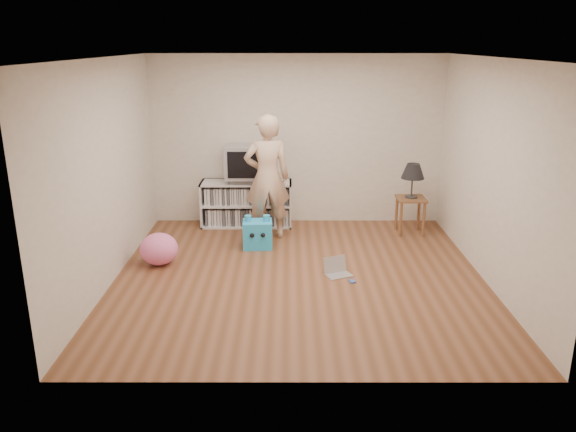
{
  "coord_description": "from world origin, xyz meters",
  "views": [
    {
      "loc": [
        -0.13,
        -6.38,
        2.78
      ],
      "look_at": [
        -0.14,
        0.4,
        0.66
      ],
      "focal_mm": 35.0,
      "sensor_mm": 36.0,
      "label": 1
    }
  ],
  "objects_px": {
    "dvd_deck": "(246,180)",
    "crt_tv": "(246,161)",
    "plush_pink": "(159,249)",
    "table_lamp": "(413,172)",
    "plush_blue": "(258,234)",
    "laptop": "(337,270)",
    "person": "(267,178)",
    "side_table": "(411,206)",
    "media_unit": "(247,203)"
  },
  "relations": [
    {
      "from": "media_unit",
      "to": "laptop",
      "type": "relative_size",
      "value": 3.68
    },
    {
      "from": "side_table",
      "to": "laptop",
      "type": "relative_size",
      "value": 1.45
    },
    {
      "from": "plush_blue",
      "to": "crt_tv",
      "type": "bearing_deg",
      "value": 99.65
    },
    {
      "from": "media_unit",
      "to": "crt_tv",
      "type": "xyz_separation_m",
      "value": [
        0.0,
        -0.02,
        0.67
      ]
    },
    {
      "from": "dvd_deck",
      "to": "person",
      "type": "height_order",
      "value": "person"
    },
    {
      "from": "side_table",
      "to": "plush_pink",
      "type": "relative_size",
      "value": 1.13
    },
    {
      "from": "plush_blue",
      "to": "person",
      "type": "bearing_deg",
      "value": 70.13
    },
    {
      "from": "person",
      "to": "plush_blue",
      "type": "distance_m",
      "value": 0.83
    },
    {
      "from": "side_table",
      "to": "plush_pink",
      "type": "xyz_separation_m",
      "value": [
        -3.5,
        -1.25,
        -0.21
      ]
    },
    {
      "from": "table_lamp",
      "to": "plush_blue",
      "type": "relative_size",
      "value": 1.1
    },
    {
      "from": "media_unit",
      "to": "plush_blue",
      "type": "bearing_deg",
      "value": -77.64
    },
    {
      "from": "table_lamp",
      "to": "person",
      "type": "distance_m",
      "value": 2.14
    },
    {
      "from": "person",
      "to": "crt_tv",
      "type": "bearing_deg",
      "value": -67.95
    },
    {
      "from": "plush_pink",
      "to": "table_lamp",
      "type": "bearing_deg",
      "value": 19.64
    },
    {
      "from": "laptop",
      "to": "plush_pink",
      "type": "height_order",
      "value": "plush_pink"
    },
    {
      "from": "crt_tv",
      "to": "plush_pink",
      "type": "distance_m",
      "value": 2.08
    },
    {
      "from": "dvd_deck",
      "to": "plush_pink",
      "type": "relative_size",
      "value": 0.92
    },
    {
      "from": "person",
      "to": "laptop",
      "type": "distance_m",
      "value": 1.85
    },
    {
      "from": "media_unit",
      "to": "crt_tv",
      "type": "height_order",
      "value": "crt_tv"
    },
    {
      "from": "side_table",
      "to": "plush_blue",
      "type": "bearing_deg",
      "value": -164.53
    },
    {
      "from": "plush_pink",
      "to": "side_table",
      "type": "bearing_deg",
      "value": 19.64
    },
    {
      "from": "side_table",
      "to": "crt_tv",
      "type": "bearing_deg",
      "value": 171.59
    },
    {
      "from": "dvd_deck",
      "to": "side_table",
      "type": "xyz_separation_m",
      "value": [
        2.48,
        -0.37,
        -0.32
      ]
    },
    {
      "from": "table_lamp",
      "to": "laptop",
      "type": "relative_size",
      "value": 1.36
    },
    {
      "from": "media_unit",
      "to": "person",
      "type": "distance_m",
      "value": 0.88
    },
    {
      "from": "dvd_deck",
      "to": "plush_blue",
      "type": "height_order",
      "value": "dvd_deck"
    },
    {
      "from": "side_table",
      "to": "person",
      "type": "bearing_deg",
      "value": -174.49
    },
    {
      "from": "dvd_deck",
      "to": "crt_tv",
      "type": "distance_m",
      "value": 0.29
    },
    {
      "from": "dvd_deck",
      "to": "laptop",
      "type": "xyz_separation_m",
      "value": [
        1.25,
        -1.95,
        -0.68
      ]
    },
    {
      "from": "dvd_deck",
      "to": "crt_tv",
      "type": "xyz_separation_m",
      "value": [
        0.0,
        -0.0,
        0.29
      ]
    },
    {
      "from": "media_unit",
      "to": "side_table",
      "type": "bearing_deg",
      "value": -8.84
    },
    {
      "from": "laptop",
      "to": "media_unit",
      "type": "bearing_deg",
      "value": 98.51
    },
    {
      "from": "media_unit",
      "to": "plush_blue",
      "type": "relative_size",
      "value": 2.99
    },
    {
      "from": "dvd_deck",
      "to": "plush_pink",
      "type": "height_order",
      "value": "dvd_deck"
    },
    {
      "from": "laptop",
      "to": "person",
      "type": "bearing_deg",
      "value": 99.32
    },
    {
      "from": "crt_tv",
      "to": "laptop",
      "type": "xyz_separation_m",
      "value": [
        1.25,
        -1.95,
        -0.96
      ]
    },
    {
      "from": "side_table",
      "to": "laptop",
      "type": "height_order",
      "value": "side_table"
    },
    {
      "from": "side_table",
      "to": "table_lamp",
      "type": "xyz_separation_m",
      "value": [
        -0.0,
        0.0,
        0.53
      ]
    },
    {
      "from": "plush_blue",
      "to": "media_unit",
      "type": "bearing_deg",
      "value": 99.42
    },
    {
      "from": "media_unit",
      "to": "table_lamp",
      "type": "xyz_separation_m",
      "value": [
        2.48,
        -0.39,
        0.59
      ]
    },
    {
      "from": "crt_tv",
      "to": "plush_blue",
      "type": "relative_size",
      "value": 1.28
    },
    {
      "from": "laptop",
      "to": "plush_pink",
      "type": "relative_size",
      "value": 0.78
    },
    {
      "from": "dvd_deck",
      "to": "side_table",
      "type": "relative_size",
      "value": 0.82
    },
    {
      "from": "crt_tv",
      "to": "plush_blue",
      "type": "xyz_separation_m",
      "value": [
        0.22,
        -0.99,
        -0.82
      ]
    },
    {
      "from": "person",
      "to": "plush_pink",
      "type": "relative_size",
      "value": 3.72
    },
    {
      "from": "side_table",
      "to": "plush_pink",
      "type": "bearing_deg",
      "value": -160.36
    },
    {
      "from": "plush_blue",
      "to": "plush_pink",
      "type": "distance_m",
      "value": 1.39
    },
    {
      "from": "media_unit",
      "to": "plush_pink",
      "type": "distance_m",
      "value": 1.93
    },
    {
      "from": "dvd_deck",
      "to": "plush_blue",
      "type": "relative_size",
      "value": 0.96
    },
    {
      "from": "person",
      "to": "laptop",
      "type": "bearing_deg",
      "value": 113.97
    }
  ]
}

